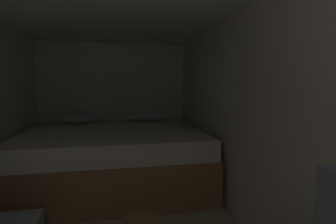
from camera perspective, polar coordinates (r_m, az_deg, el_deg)
wall_back at (r=4.48m, az=-12.03°, el=1.69°), size 2.54×0.05×2.07m
wall_right at (r=2.41m, az=18.47°, el=-1.74°), size 0.05×4.74×2.07m
bed at (r=3.58m, az=-11.94°, el=-9.85°), size 2.32×1.90×0.91m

